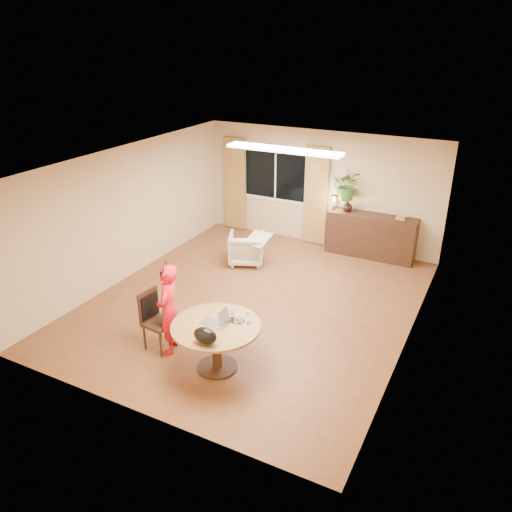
{
  "coord_description": "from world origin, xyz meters",
  "views": [
    {
      "loc": [
        3.69,
        -7.08,
        4.5
      ],
      "look_at": [
        0.15,
        -0.2,
        1.04
      ],
      "focal_mm": 35.0,
      "sensor_mm": 36.0,
      "label": 1
    }
  ],
  "objects_px": {
    "dining_table": "(216,334)",
    "dining_chair": "(159,321)",
    "sideboard": "(371,236)",
    "armchair": "(246,248)",
    "child": "(169,309)"
  },
  "relations": [
    {
      "from": "dining_table",
      "to": "dining_chair",
      "type": "relative_size",
      "value": 1.35
    },
    {
      "from": "dining_chair",
      "to": "sideboard",
      "type": "height_order",
      "value": "dining_chair"
    },
    {
      "from": "dining_table",
      "to": "armchair",
      "type": "relative_size",
      "value": 1.77
    },
    {
      "from": "child",
      "to": "armchair",
      "type": "relative_size",
      "value": 1.98
    },
    {
      "from": "child",
      "to": "sideboard",
      "type": "relative_size",
      "value": 0.76
    },
    {
      "from": "child",
      "to": "dining_table",
      "type": "bearing_deg",
      "value": 66.47
    },
    {
      "from": "dining_table",
      "to": "sideboard",
      "type": "bearing_deg",
      "value": 79.97
    },
    {
      "from": "child",
      "to": "sideboard",
      "type": "bearing_deg",
      "value": 141.53
    },
    {
      "from": "dining_chair",
      "to": "child",
      "type": "height_order",
      "value": "child"
    },
    {
      "from": "dining_chair",
      "to": "child",
      "type": "distance_m",
      "value": 0.3
    },
    {
      "from": "dining_chair",
      "to": "armchair",
      "type": "relative_size",
      "value": 1.32
    },
    {
      "from": "child",
      "to": "armchair",
      "type": "bearing_deg",
      "value": 169.46
    },
    {
      "from": "dining_table",
      "to": "dining_chair",
      "type": "xyz_separation_m",
      "value": [
        -1.05,
        0.04,
        -0.1
      ]
    },
    {
      "from": "dining_chair",
      "to": "armchair",
      "type": "xyz_separation_m",
      "value": [
        -0.31,
        3.4,
        -0.15
      ]
    },
    {
      "from": "dining_table",
      "to": "armchair",
      "type": "xyz_separation_m",
      "value": [
        -1.36,
        3.44,
        -0.25
      ]
    }
  ]
}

